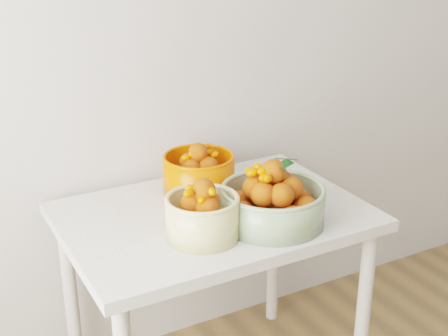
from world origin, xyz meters
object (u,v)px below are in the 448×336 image
Objects in this scene: bowl_green at (273,201)px; bowl_orange at (199,172)px; bowl_cream at (202,215)px; table at (214,237)px.

bowl_orange is at bearing 106.36° from bowl_green.
bowl_cream is at bearing -114.58° from bowl_orange.
bowl_green is 0.35m from bowl_orange.
bowl_cream reaches higher than table.
bowl_green is (0.13, -0.16, 0.17)m from table.
bowl_green reaches higher than table.
bowl_green is 1.19× the size of bowl_orange.
table is 0.24m from bowl_orange.
bowl_green is (0.24, -0.02, -0.00)m from bowl_cream.
bowl_orange is (0.03, 0.17, 0.17)m from table.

